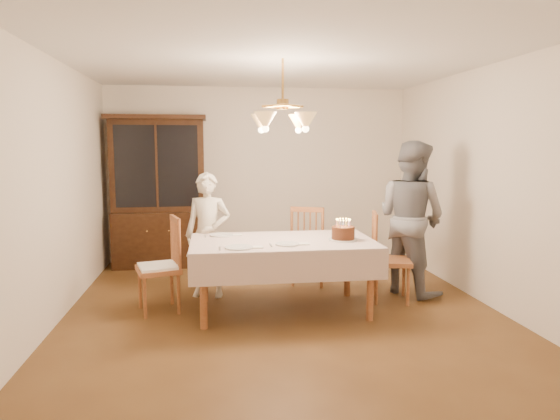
{
  "coord_description": "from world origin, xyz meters",
  "views": [
    {
      "loc": [
        -0.73,
        -5.06,
        1.74
      ],
      "look_at": [
        0.0,
        0.2,
        1.05
      ],
      "focal_mm": 32.0,
      "sensor_mm": 36.0,
      "label": 1
    }
  ],
  "objects": [
    {
      "name": "ground",
      "position": [
        0.0,
        0.0,
        0.0
      ],
      "size": [
        5.0,
        5.0,
        0.0
      ],
      "primitive_type": "plane",
      "color": "#513317",
      "rests_on": "ground"
    },
    {
      "name": "room_shell",
      "position": [
        0.0,
        0.0,
        1.58
      ],
      "size": [
        5.0,
        5.0,
        5.0
      ],
      "color": "white",
      "rests_on": "ground"
    },
    {
      "name": "dining_table",
      "position": [
        0.0,
        0.0,
        0.68
      ],
      "size": [
        1.9,
        1.1,
        0.76
      ],
      "color": "brown",
      "rests_on": "ground"
    },
    {
      "name": "china_hutch",
      "position": [
        -1.48,
        2.25,
        1.04
      ],
      "size": [
        1.38,
        0.54,
        2.16
      ],
      "color": "black",
      "rests_on": "ground"
    },
    {
      "name": "chair_far_side",
      "position": [
        0.48,
        0.98,
        0.44
      ],
      "size": [
        0.56,
        0.55,
        1.0
      ],
      "color": "brown",
      "rests_on": "ground"
    },
    {
      "name": "chair_left_end",
      "position": [
        -1.29,
        0.16,
        0.45
      ],
      "size": [
        0.52,
        0.54,
        1.0
      ],
      "color": "brown",
      "rests_on": "ground"
    },
    {
      "name": "chair_right_end",
      "position": [
        1.24,
        0.18,
        0.44
      ],
      "size": [
        0.51,
        0.53,
        1.0
      ],
      "color": "brown",
      "rests_on": "ground"
    },
    {
      "name": "elderly_woman",
      "position": [
        -0.78,
        0.64,
        0.72
      ],
      "size": [
        0.59,
        0.45,
        1.44
      ],
      "primitive_type": "imported",
      "rotation": [
        0.0,
        0.0,
        -0.23
      ],
      "color": "beige",
      "rests_on": "ground"
    },
    {
      "name": "adult_in_grey",
      "position": [
        1.59,
        0.46,
        0.9
      ],
      "size": [
        1.04,
        1.1,
        1.79
      ],
      "primitive_type": "imported",
      "rotation": [
        0.0,
        0.0,
        2.12
      ],
      "color": "slate",
      "rests_on": "ground"
    },
    {
      "name": "birthday_cake",
      "position": [
        0.62,
        -0.09,
        0.83
      ],
      "size": [
        0.3,
        0.3,
        0.23
      ],
      "color": "white",
      "rests_on": "dining_table"
    },
    {
      "name": "place_setting_near_left",
      "position": [
        -0.46,
        -0.35,
        0.77
      ],
      "size": [
        0.42,
        0.27,
        0.02
      ],
      "color": "white",
      "rests_on": "dining_table"
    },
    {
      "name": "place_setting_near_right",
      "position": [
        0.03,
        -0.25,
        0.77
      ],
      "size": [
        0.39,
        0.24,
        0.02
      ],
      "color": "white",
      "rests_on": "dining_table"
    },
    {
      "name": "place_setting_far_left",
      "position": [
        -0.62,
        0.35,
        0.77
      ],
      "size": [
        0.4,
        0.26,
        0.02
      ],
      "color": "white",
      "rests_on": "dining_table"
    },
    {
      "name": "chandelier",
      "position": [
        -0.0,
        -0.0,
        1.98
      ],
      "size": [
        0.62,
        0.62,
        0.73
      ],
      "color": "#BF8C3F",
      "rests_on": "ground"
    }
  ]
}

